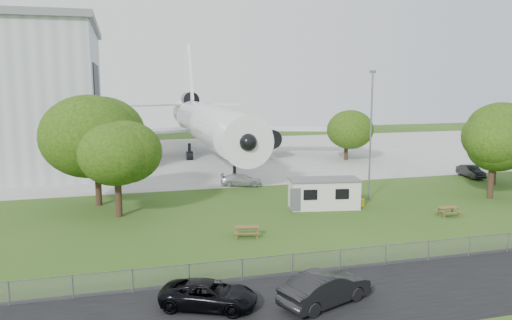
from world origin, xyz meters
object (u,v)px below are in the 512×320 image
object	(u,v)px
car_centre_sedan	(325,288)
picnic_west	(246,237)
site_cabin	(324,193)
picnic_east	(448,216)
airliner	(207,122)

from	to	relation	value
car_centre_sedan	picnic_west	bearing A→B (deg)	-16.32
site_cabin	picnic_east	distance (m)	10.48
site_cabin	car_centre_sedan	bearing A→B (deg)	-112.86
airliner	picnic_east	bearing A→B (deg)	-69.21
car_centre_sedan	site_cabin	bearing A→B (deg)	-44.47
airliner	picnic_east	distance (m)	39.48
picnic_west	car_centre_sedan	bearing A→B (deg)	-72.82
airliner	car_centre_sedan	world-z (taller)	airliner
picnic_east	car_centre_sedan	distance (m)	20.94
picnic_west	car_centre_sedan	size ratio (longest dim) A/B	0.35
airliner	car_centre_sedan	distance (m)	49.64
site_cabin	airliner	bearing A→B (deg)	98.97
site_cabin	car_centre_sedan	xyz separation A→B (m)	(-7.62, -18.08, -0.48)
airliner	picnic_west	xyz separation A→B (m)	(-3.77, -37.57, -5.27)
site_cabin	picnic_east	xyz separation A→B (m)	(8.95, -5.29, -1.31)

